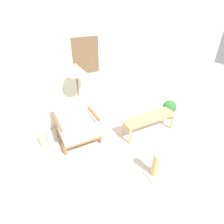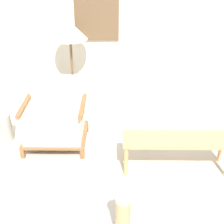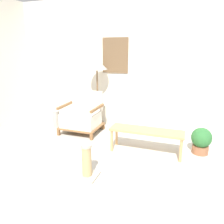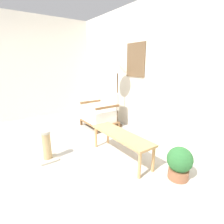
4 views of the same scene
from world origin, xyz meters
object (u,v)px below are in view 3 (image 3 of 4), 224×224
at_px(floor_lamp, 97,67).
at_px(potted_plant, 201,140).
at_px(armchair, 82,117).
at_px(vase, 56,119).
at_px(coffee_table, 146,133).
at_px(scratching_post, 87,163).

xyz_separation_m(floor_lamp, potted_plant, (2.10, -0.58, -1.08)).
bearing_deg(floor_lamp, armchair, -120.35).
bearing_deg(vase, floor_lamp, 18.43).
bearing_deg(coffee_table, potted_plant, 18.53).
height_order(floor_lamp, scratching_post, floor_lamp).
bearing_deg(armchair, coffee_table, -19.50).
relative_size(floor_lamp, potted_plant, 3.37).
relative_size(armchair, scratching_post, 1.71).
xyz_separation_m(floor_lamp, coffee_table, (1.24, -0.86, -0.96)).
bearing_deg(potted_plant, vase, 174.56).
height_order(armchair, coffee_table, armchair).
bearing_deg(scratching_post, armchair, 119.03).
bearing_deg(coffee_table, vase, 164.84).
relative_size(floor_lamp, coffee_table, 1.25).
distance_m(coffee_table, vase, 2.20).
bearing_deg(armchair, floor_lamp, 59.65).
relative_size(coffee_table, scratching_post, 2.48).
xyz_separation_m(armchair, potted_plant, (2.31, -0.22, -0.10)).
bearing_deg(armchair, vase, 174.76).
height_order(coffee_table, potted_plant, potted_plant).
bearing_deg(scratching_post, coffee_table, 57.97).
relative_size(armchair, coffee_table, 0.69).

